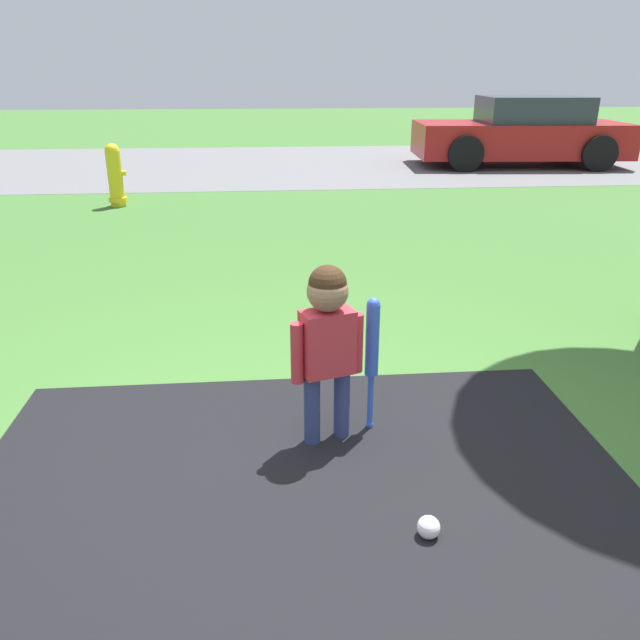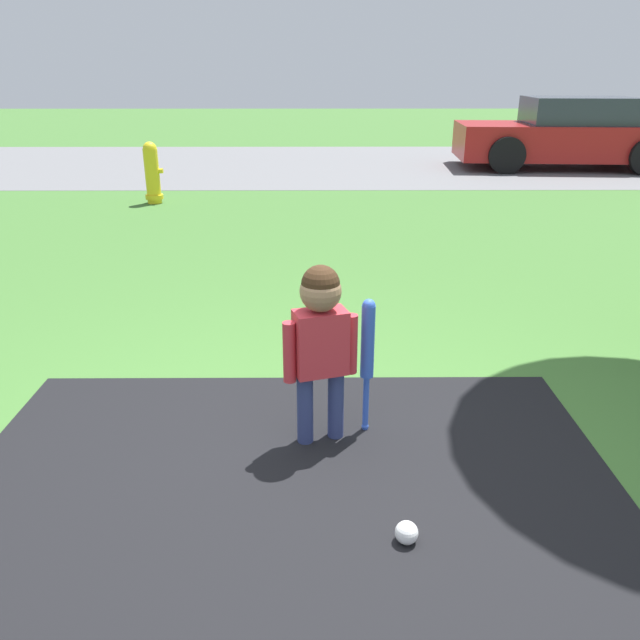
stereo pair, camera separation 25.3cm
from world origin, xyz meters
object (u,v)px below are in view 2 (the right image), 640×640
(child, at_px, (321,331))
(sports_ball, at_px, (407,533))
(fire_hydrant, at_px, (152,174))
(parked_car, at_px, (568,135))
(baseball_bat, at_px, (368,347))

(child, bearing_deg, sports_ball, -83.41)
(sports_ball, relative_size, fire_hydrant, 0.11)
(sports_ball, bearing_deg, parked_car, 66.68)
(sports_ball, bearing_deg, baseball_bat, 96.86)
(child, relative_size, sports_ball, 9.82)
(baseball_bat, relative_size, parked_car, 0.18)
(parked_car, bearing_deg, baseball_bat, 68.46)
(fire_hydrant, bearing_deg, sports_ball, -68.97)
(child, xyz_separation_m, fire_hydrant, (-2.30, 6.09, -0.19))
(baseball_bat, distance_m, parked_car, 10.43)
(parked_car, bearing_deg, sports_ball, 70.80)
(parked_car, bearing_deg, child, 67.53)
(child, relative_size, fire_hydrant, 1.09)
(child, relative_size, baseball_bat, 1.27)
(sports_ball, height_order, fire_hydrant, fire_hydrant)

